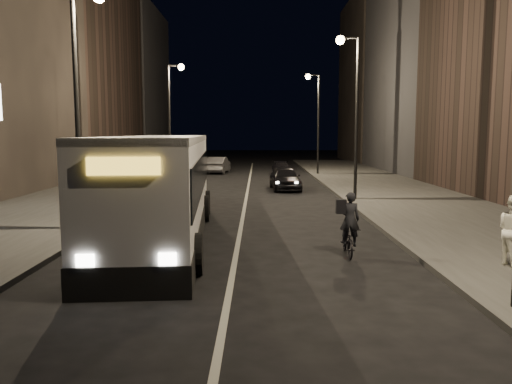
{
  "coord_description": "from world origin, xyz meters",
  "views": [
    {
      "loc": [
        0.63,
        -13.31,
        3.49
      ],
      "look_at": [
        0.57,
        3.51,
        1.5
      ],
      "focal_mm": 35.0,
      "sensor_mm": 36.0,
      "label": 1
    }
  ],
  "objects_px": {
    "streetlight_right_far": "(315,110)",
    "streetlight_right_mid": "(352,95)",
    "streetlight_left_far": "(173,106)",
    "car_mid": "(218,165)",
    "streetlight_left_near": "(83,78)",
    "cyclist_on_bicycle": "(348,234)",
    "city_bus": "(161,183)",
    "car_far": "(281,168)",
    "car_near": "(285,178)"
  },
  "relations": [
    {
      "from": "streetlight_right_far",
      "to": "streetlight_left_near",
      "type": "relative_size",
      "value": 1.0
    },
    {
      "from": "streetlight_left_near",
      "to": "car_mid",
      "type": "bearing_deg",
      "value": 84.63
    },
    {
      "from": "streetlight_right_mid",
      "to": "streetlight_left_far",
      "type": "height_order",
      "value": "same"
    },
    {
      "from": "car_far",
      "to": "streetlight_left_far",
      "type": "bearing_deg",
      "value": -139.97
    },
    {
      "from": "car_mid",
      "to": "city_bus",
      "type": "bearing_deg",
      "value": 96.43
    },
    {
      "from": "car_mid",
      "to": "cyclist_on_bicycle",
      "type": "bearing_deg",
      "value": 107.33
    },
    {
      "from": "streetlight_right_far",
      "to": "city_bus",
      "type": "bearing_deg",
      "value": -107.51
    },
    {
      "from": "cyclist_on_bicycle",
      "to": "car_mid",
      "type": "xyz_separation_m",
      "value": [
        -6.06,
        29.76,
        0.1
      ]
    },
    {
      "from": "city_bus",
      "to": "car_near",
      "type": "height_order",
      "value": "city_bus"
    },
    {
      "from": "car_mid",
      "to": "streetlight_left_far",
      "type": "bearing_deg",
      "value": 79.37
    },
    {
      "from": "city_bus",
      "to": "cyclist_on_bicycle",
      "type": "relative_size",
      "value": 6.86
    },
    {
      "from": "streetlight_left_near",
      "to": "streetlight_left_far",
      "type": "bearing_deg",
      "value": 90.0
    },
    {
      "from": "streetlight_right_far",
      "to": "streetlight_right_mid",
      "type": "bearing_deg",
      "value": -90.0
    },
    {
      "from": "car_far",
      "to": "car_mid",
      "type": "bearing_deg",
      "value": 160.22
    },
    {
      "from": "streetlight_left_near",
      "to": "car_far",
      "type": "height_order",
      "value": "streetlight_left_near"
    },
    {
      "from": "streetlight_right_far",
      "to": "cyclist_on_bicycle",
      "type": "relative_size",
      "value": 4.37
    },
    {
      "from": "city_bus",
      "to": "cyclist_on_bicycle",
      "type": "xyz_separation_m",
      "value": [
        5.77,
        -2.35,
        -1.23
      ]
    },
    {
      "from": "streetlight_right_mid",
      "to": "car_mid",
      "type": "bearing_deg",
      "value": 113.95
    },
    {
      "from": "streetlight_left_far",
      "to": "car_mid",
      "type": "xyz_separation_m",
      "value": [
        2.48,
        8.41,
        -4.64
      ]
    },
    {
      "from": "car_mid",
      "to": "car_far",
      "type": "xyz_separation_m",
      "value": [
        5.43,
        -2.11,
        -0.16
      ]
    },
    {
      "from": "car_mid",
      "to": "car_far",
      "type": "bearing_deg",
      "value": 164.55
    },
    {
      "from": "cyclist_on_bicycle",
      "to": "car_far",
      "type": "xyz_separation_m",
      "value": [
        -0.64,
        27.65,
        -0.06
      ]
    },
    {
      "from": "streetlight_left_far",
      "to": "cyclist_on_bicycle",
      "type": "relative_size",
      "value": 4.37
    },
    {
      "from": "car_near",
      "to": "car_far",
      "type": "bearing_deg",
      "value": 84.73
    },
    {
      "from": "streetlight_left_far",
      "to": "city_bus",
      "type": "bearing_deg",
      "value": -81.69
    },
    {
      "from": "streetlight_left_near",
      "to": "car_far",
      "type": "relative_size",
      "value": 2.1
    },
    {
      "from": "streetlight_right_mid",
      "to": "streetlight_left_far",
      "type": "relative_size",
      "value": 1.0
    },
    {
      "from": "city_bus",
      "to": "car_mid",
      "type": "distance_m",
      "value": 27.44
    },
    {
      "from": "streetlight_right_mid",
      "to": "streetlight_right_far",
      "type": "bearing_deg",
      "value": 90.0
    },
    {
      "from": "streetlight_right_far",
      "to": "car_far",
      "type": "distance_m",
      "value": 5.54
    },
    {
      "from": "streetlight_right_far",
      "to": "car_mid",
      "type": "height_order",
      "value": "streetlight_right_far"
    },
    {
      "from": "car_far",
      "to": "city_bus",
      "type": "bearing_deg",
      "value": -99.98
    },
    {
      "from": "city_bus",
      "to": "car_far",
      "type": "bearing_deg",
      "value": 74.2
    },
    {
      "from": "city_bus",
      "to": "car_mid",
      "type": "relative_size",
      "value": 2.93
    },
    {
      "from": "city_bus",
      "to": "car_near",
      "type": "distance_m",
      "value": 15.22
    },
    {
      "from": "car_far",
      "to": "cyclist_on_bicycle",
      "type": "bearing_deg",
      "value": -87.19
    },
    {
      "from": "city_bus",
      "to": "car_near",
      "type": "relative_size",
      "value": 3.01
    },
    {
      "from": "streetlight_left_near",
      "to": "car_far",
      "type": "distance_m",
      "value": 26.0
    },
    {
      "from": "streetlight_left_far",
      "to": "car_near",
      "type": "xyz_separation_m",
      "value": [
        7.65,
        -4.62,
        -4.64
      ]
    },
    {
      "from": "streetlight_right_far",
      "to": "streetlight_left_near",
      "type": "xyz_separation_m",
      "value": [
        -10.66,
        -24.0,
        0.0
      ]
    },
    {
      "from": "city_bus",
      "to": "cyclist_on_bicycle",
      "type": "height_order",
      "value": "city_bus"
    },
    {
      "from": "city_bus",
      "to": "car_mid",
      "type": "bearing_deg",
      "value": 86.28
    },
    {
      "from": "streetlight_left_near",
      "to": "car_far",
      "type": "xyz_separation_m",
      "value": [
        7.91,
        24.3,
        -4.8
      ]
    },
    {
      "from": "streetlight_right_mid",
      "to": "car_near",
      "type": "height_order",
      "value": "streetlight_right_mid"
    },
    {
      "from": "streetlight_left_near",
      "to": "streetlight_left_far",
      "type": "height_order",
      "value": "same"
    },
    {
      "from": "city_bus",
      "to": "car_mid",
      "type": "xyz_separation_m",
      "value": [
        -0.29,
        27.42,
        -1.13
      ]
    },
    {
      "from": "streetlight_right_far",
      "to": "cyclist_on_bicycle",
      "type": "height_order",
      "value": "streetlight_right_far"
    },
    {
      "from": "streetlight_left_near",
      "to": "car_mid",
      "type": "relative_size",
      "value": 1.86
    },
    {
      "from": "streetlight_right_far",
      "to": "cyclist_on_bicycle",
      "type": "xyz_separation_m",
      "value": [
        -2.12,
        -27.35,
        -4.74
      ]
    },
    {
      "from": "streetlight_left_near",
      "to": "cyclist_on_bicycle",
      "type": "relative_size",
      "value": 4.37
    }
  ]
}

